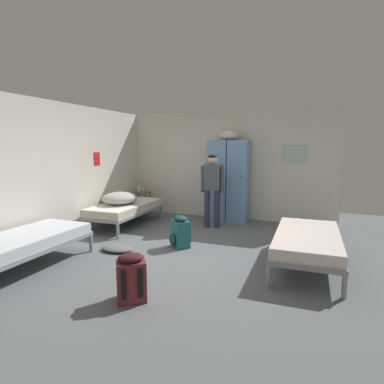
% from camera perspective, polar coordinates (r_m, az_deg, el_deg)
% --- Properties ---
extents(ground_plane, '(8.36, 8.36, 0.00)m').
position_cam_1_polar(ground_plane, '(5.33, -1.01, -10.54)').
color(ground_plane, slate).
extents(room_backdrop, '(4.96, 5.28, 2.51)m').
position_cam_1_polar(room_backdrop, '(6.76, -6.90, 4.30)').
color(room_backdrop, silver).
rests_on(room_backdrop, ground_plane).
extents(locker_bank, '(0.90, 0.55, 2.07)m').
position_cam_1_polar(locker_bank, '(7.28, 6.64, 2.31)').
color(locker_bank, '#6B93C6').
rests_on(locker_bank, ground_plane).
extents(shelf_unit, '(0.38, 0.30, 0.57)m').
position_cam_1_polar(shelf_unit, '(8.12, -9.09, -1.57)').
color(shelf_unit, brown).
rests_on(shelf_unit, ground_plane).
extents(bed_left_front, '(0.90, 1.90, 0.49)m').
position_cam_1_polar(bed_left_front, '(5.09, -28.17, -8.00)').
color(bed_left_front, gray).
rests_on(bed_left_front, ground_plane).
extents(bed_right, '(0.90, 1.90, 0.49)m').
position_cam_1_polar(bed_right, '(4.88, 20.09, -8.17)').
color(bed_right, gray).
rests_on(bed_right, ground_plane).
extents(bed_left_rear, '(0.90, 1.90, 0.49)m').
position_cam_1_polar(bed_left_rear, '(7.02, -11.98, -2.90)').
color(bed_left_rear, gray).
rests_on(bed_left_rear, ground_plane).
extents(bedding_heap, '(0.73, 0.80, 0.25)m').
position_cam_1_polar(bedding_heap, '(6.94, -12.90, -1.07)').
color(bedding_heap, '#B7B2A8').
rests_on(bedding_heap, bed_left_rear).
extents(person_traveler, '(0.49, 0.23, 1.55)m').
position_cam_1_polar(person_traveler, '(6.63, 3.66, 1.46)').
color(person_traveler, '#2D334C').
rests_on(person_traveler, ground_plane).
extents(water_bottle, '(0.07, 0.07, 0.22)m').
position_cam_1_polar(water_bottle, '(8.13, -9.56, 0.74)').
color(water_bottle, '#B2DBEA').
rests_on(water_bottle, shelf_unit).
extents(lotion_bottle, '(0.05, 0.05, 0.16)m').
position_cam_1_polar(lotion_bottle, '(8.01, -8.85, 0.44)').
color(lotion_bottle, beige).
rests_on(lotion_bottle, shelf_unit).
extents(backpack_maroon, '(0.41, 0.41, 0.55)m').
position_cam_1_polar(backpack_maroon, '(3.72, -10.92, -15.00)').
color(backpack_maroon, maroon).
rests_on(backpack_maroon, ground_plane).
extents(backpack_teal, '(0.42, 0.42, 0.55)m').
position_cam_1_polar(backpack_teal, '(5.45, -2.20, -7.26)').
color(backpack_teal, '#23666B').
rests_on(backpack_teal, ground_plane).
extents(clothes_pile_grey, '(0.55, 0.37, 0.09)m').
position_cam_1_polar(clothes_pile_grey, '(5.45, -13.33, -9.85)').
color(clothes_pile_grey, slate).
rests_on(clothes_pile_grey, ground_plane).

